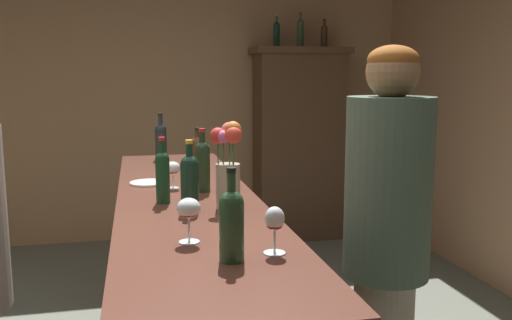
{
  "coord_description": "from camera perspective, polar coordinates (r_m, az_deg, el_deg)",
  "views": [
    {
      "loc": [
        0.07,
        -2.2,
        1.59
      ],
      "look_at": [
        0.73,
        0.76,
        1.11
      ],
      "focal_mm": 38.21,
      "sensor_mm": 36.0,
      "label": 1
    }
  ],
  "objects": [
    {
      "name": "wall_back",
      "position": [
        5.35,
        -13.4,
        5.93
      ],
      "size": [
        5.47,
        0.12,
        2.67
      ],
      "primitive_type": "cube",
      "color": "tan",
      "rests_on": "ground"
    },
    {
      "name": "bar_counter",
      "position": [
        2.74,
        -6.99,
        -14.21
      ],
      "size": [
        0.65,
        2.79,
        1.02
      ],
      "color": "brown",
      "rests_on": "ground"
    },
    {
      "name": "display_cabinet",
      "position": [
        5.3,
        4.53,
        2.03
      ],
      "size": [
        0.92,
        0.45,
        1.84
      ],
      "color": "brown",
      "rests_on": "ground"
    },
    {
      "name": "wine_bottle_merlot",
      "position": [
        3.72,
        -9.93,
        2.13
      ],
      "size": [
        0.08,
        0.08,
        0.31
      ],
      "color": "#222D32",
      "rests_on": "bar_counter"
    },
    {
      "name": "wine_bottle_malbec",
      "position": [
        2.45,
        -9.75,
        -1.45
      ],
      "size": [
        0.06,
        0.06,
        0.3
      ],
      "color": "#163A1F",
      "rests_on": "bar_counter"
    },
    {
      "name": "wine_bottle_rose",
      "position": [
        1.67,
        -2.58,
        -6.47
      ],
      "size": [
        0.08,
        0.08,
        0.29
      ],
      "color": "#274A2B",
      "rests_on": "bar_counter"
    },
    {
      "name": "wine_bottle_riesling",
      "position": [
        2.67,
        -5.62,
        -0.35
      ],
      "size": [
        0.07,
        0.07,
        0.31
      ],
      "color": "#1F311C",
      "rests_on": "bar_counter"
    },
    {
      "name": "wine_bottle_chardonnay",
      "position": [
        3.1,
        -6.12,
        0.64
      ],
      "size": [
        0.08,
        0.08,
        0.27
      ],
      "color": "#492917",
      "rests_on": "bar_counter"
    },
    {
      "name": "wine_bottle_pinot",
      "position": [
        2.28,
        -6.95,
        -2.11
      ],
      "size": [
        0.08,
        0.08,
        0.3
      ],
      "color": "#143221",
      "rests_on": "bar_counter"
    },
    {
      "name": "wine_glass_front",
      "position": [
        1.74,
        1.96,
        -6.47
      ],
      "size": [
        0.07,
        0.07,
        0.15
      ],
      "color": "white",
      "rests_on": "bar_counter"
    },
    {
      "name": "wine_glass_mid",
      "position": [
        1.86,
        -7.06,
        -5.25
      ],
      "size": [
        0.08,
        0.08,
        0.16
      ],
      "color": "white",
      "rests_on": "bar_counter"
    },
    {
      "name": "wine_glass_rear",
      "position": [
        2.76,
        -8.72,
        -0.96
      ],
      "size": [
        0.08,
        0.08,
        0.14
      ],
      "color": "white",
      "rests_on": "bar_counter"
    },
    {
      "name": "wine_glass_spare",
      "position": [
        3.33,
        -5.55,
        1.14
      ],
      "size": [
        0.08,
        0.08,
        0.16
      ],
      "color": "white",
      "rests_on": "bar_counter"
    },
    {
      "name": "flower_arrangement",
      "position": [
        2.3,
        -2.94,
        -0.3
      ],
      "size": [
        0.13,
        0.12,
        0.37
      ],
      "color": "tan",
      "rests_on": "bar_counter"
    },
    {
      "name": "cheese_plate",
      "position": [
        2.91,
        -11.21,
        -2.37
      ],
      "size": [
        0.19,
        0.19,
        0.01
      ],
      "primitive_type": "cylinder",
      "color": "white",
      "rests_on": "bar_counter"
    },
    {
      "name": "display_bottle_left",
      "position": [
        5.21,
        2.16,
        13.13
      ],
      "size": [
        0.06,
        0.06,
        0.3
      ],
      "color": "#123625",
      "rests_on": "display_cabinet"
    },
    {
      "name": "display_bottle_midleft",
      "position": [
        5.27,
        4.66,
        13.21
      ],
      "size": [
        0.06,
        0.06,
        0.32
      ],
      "color": "#2E492D",
      "rests_on": "display_cabinet"
    },
    {
      "name": "display_bottle_center",
      "position": [
        5.35,
        7.15,
        12.86
      ],
      "size": [
        0.06,
        0.06,
        0.27
      ],
      "color": "#402B18",
      "rests_on": "display_cabinet"
    },
    {
      "name": "bartender",
      "position": [
        2.08,
        13.43,
        -9.43
      ],
      "size": [
        0.31,
        0.31,
        1.69
      ],
      "rotation": [
        0.0,
        0.0,
        3.22
      ],
      "color": "#9F9381",
      "rests_on": "ground"
    }
  ]
}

